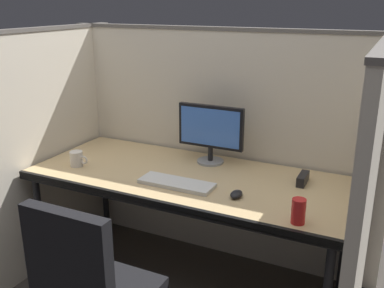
# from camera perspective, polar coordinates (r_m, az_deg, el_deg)

# --- Properties ---
(cubicle_partition_rear) EXTENTS (2.21, 0.06, 1.57)m
(cubicle_partition_rear) POSITION_cam_1_polar(r_m,az_deg,el_deg) (2.98, 3.31, -0.25)
(cubicle_partition_rear) COLOR beige
(cubicle_partition_rear) RESTS_ON ground
(cubicle_partition_left) EXTENTS (0.06, 1.41, 1.57)m
(cubicle_partition_left) POSITION_cam_1_polar(r_m,az_deg,el_deg) (3.07, -18.25, -0.58)
(cubicle_partition_left) COLOR beige
(cubicle_partition_left) RESTS_ON ground
(cubicle_partition_right) EXTENTS (0.06, 1.41, 1.57)m
(cubicle_partition_right) POSITION_cam_1_polar(r_m,az_deg,el_deg) (2.27, 21.64, -7.61)
(cubicle_partition_right) COLOR beige
(cubicle_partition_right) RESTS_ON ground
(desk) EXTENTS (1.90, 0.80, 0.74)m
(desk) POSITION_cam_1_polar(r_m,az_deg,el_deg) (2.62, -0.60, -5.15)
(desk) COLOR tan
(desk) RESTS_ON ground
(monitor_center) EXTENTS (0.43, 0.17, 0.37)m
(monitor_center) POSITION_cam_1_polar(r_m,az_deg,el_deg) (2.75, 2.44, 1.81)
(monitor_center) COLOR gray
(monitor_center) RESTS_ON desk
(keyboard_main) EXTENTS (0.43, 0.15, 0.02)m
(keyboard_main) POSITION_cam_1_polar(r_m,az_deg,el_deg) (2.47, -2.02, -5.12)
(keyboard_main) COLOR silver
(keyboard_main) RESTS_ON desk
(computer_mouse) EXTENTS (0.06, 0.10, 0.04)m
(computer_mouse) POSITION_cam_1_polar(r_m,az_deg,el_deg) (2.33, 5.79, -6.52)
(computer_mouse) COLOR black
(computer_mouse) RESTS_ON desk
(red_stapler) EXTENTS (0.04, 0.15, 0.06)m
(red_stapler) POSITION_cam_1_polar(r_m,az_deg,el_deg) (2.57, 14.24, -4.41)
(red_stapler) COLOR black
(red_stapler) RESTS_ON desk
(coffee_mug) EXTENTS (0.13, 0.08, 0.09)m
(coffee_mug) POSITION_cam_1_polar(r_m,az_deg,el_deg) (2.83, -14.76, -1.87)
(coffee_mug) COLOR silver
(coffee_mug) RESTS_ON desk
(soda_can) EXTENTS (0.07, 0.07, 0.12)m
(soda_can) POSITION_cam_1_polar(r_m,az_deg,el_deg) (2.11, 13.69, -8.50)
(soda_can) COLOR red
(soda_can) RESTS_ON desk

